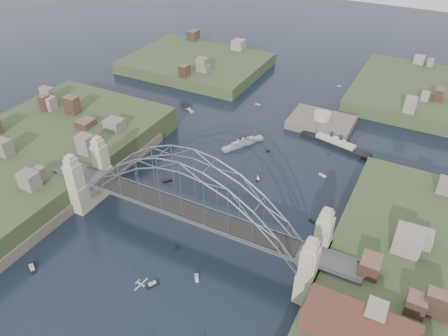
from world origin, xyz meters
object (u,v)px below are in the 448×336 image
Objects in this scene: wharf_shed at (360,327)px; ocean_liner at (335,144)px; fort_island at (321,127)px; naval_cruiser_near at (243,143)px; naval_cruiser_far at (244,85)px; bridge at (189,199)px.

wharf_shed reaches higher than ocean_liner.
fort_island is 1.10× the size of wharf_shed.
wharf_shed is at bearing -71.98° from ocean_liner.
naval_cruiser_near is at bearing -127.98° from fort_island.
ocean_liner reaches higher than naval_cruiser_far.
naval_cruiser_far is at bearing 125.03° from wharf_shed.
fort_island is at bearing 127.02° from ocean_liner.
fort_island is 90.48m from wharf_shed.
bridge is 47.34m from naval_cruiser_near.
naval_cruiser_near is (-19.27, -24.68, 1.07)m from fort_island.
fort_island is 1.52× the size of naval_cruiser_near.
bridge is 92.59m from naval_cruiser_far.
naval_cruiser_near is at bearing -153.39° from ocean_liner.
naval_cruiser_near is at bearing 99.11° from bridge.
ocean_liner reaches higher than fort_island.
bridge is at bearing -72.71° from naval_cruiser_far.
fort_island is (12.00, 70.00, -12.66)m from bridge.
naval_cruiser_far is (-20.03, 42.40, 0.06)m from naval_cruiser_near.
ocean_liner reaches higher than naval_cruiser_near.
wharf_shed is 124.56m from naval_cruiser_far.
wharf_shed is 77.40m from ocean_liner.
bridge is at bearing 162.35° from wharf_shed.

